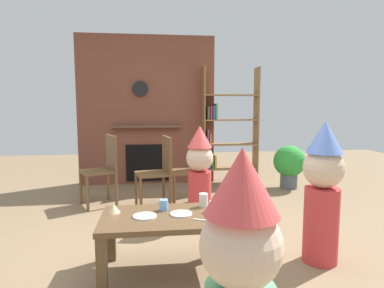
% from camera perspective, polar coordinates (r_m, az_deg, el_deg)
% --- Properties ---
extents(ground_plane, '(12.00, 12.00, 0.00)m').
position_cam_1_polar(ground_plane, '(3.13, -1.94, -17.40)').
color(ground_plane, '#846B4C').
extents(brick_fireplace_feature, '(2.20, 0.28, 2.40)m').
position_cam_1_polar(brick_fireplace_feature, '(5.45, -7.83, 5.69)').
color(brick_fireplace_feature, brown).
rests_on(brick_fireplace_feature, ground_plane).
extents(bookshelf, '(0.90, 0.28, 1.90)m').
position_cam_1_polar(bookshelf, '(5.40, 5.90, 2.41)').
color(bookshelf, olive).
rests_on(bookshelf, ground_plane).
extents(coffee_table, '(1.05, 0.60, 0.45)m').
position_cam_1_polar(coffee_table, '(2.58, -3.76, -13.82)').
color(coffee_table, brown).
rests_on(coffee_table, ground_plane).
extents(paper_cup_near_left, '(0.07, 0.07, 0.09)m').
position_cam_1_polar(paper_cup_near_left, '(2.62, 3.86, -10.75)').
color(paper_cup_near_left, silver).
rests_on(paper_cup_near_left, coffee_table).
extents(paper_cup_near_right, '(0.06, 0.06, 0.11)m').
position_cam_1_polar(paper_cup_near_right, '(2.48, 4.77, -11.56)').
color(paper_cup_near_right, '#669EE0').
rests_on(paper_cup_near_right, coffee_table).
extents(paper_cup_center, '(0.07, 0.07, 0.09)m').
position_cam_1_polar(paper_cup_center, '(2.66, -4.92, -10.52)').
color(paper_cup_center, '#669EE0').
rests_on(paper_cup_center, coffee_table).
extents(paper_cup_far_left, '(0.07, 0.07, 0.11)m').
position_cam_1_polar(paper_cup_far_left, '(2.74, 2.01, -9.71)').
color(paper_cup_far_left, silver).
rests_on(paper_cup_far_left, coffee_table).
extents(paper_plate_front, '(0.17, 0.17, 0.01)m').
position_cam_1_polar(paper_plate_front, '(2.56, -1.90, -12.03)').
color(paper_plate_front, white).
rests_on(paper_plate_front, coffee_table).
extents(paper_plate_rear, '(0.18, 0.18, 0.01)m').
position_cam_1_polar(paper_plate_rear, '(2.54, -8.21, -12.30)').
color(paper_plate_rear, white).
rests_on(paper_plate_rear, coffee_table).
extents(birthday_cake_slice, '(0.10, 0.10, 0.07)m').
position_cam_1_polar(birthday_cake_slice, '(2.67, -13.45, -10.80)').
color(birthday_cake_slice, '#EAC68C').
rests_on(birthday_cake_slice, coffee_table).
extents(table_fork, '(0.14, 0.08, 0.01)m').
position_cam_1_polar(table_fork, '(2.44, 1.95, -13.09)').
color(table_fork, silver).
rests_on(table_fork, coffee_table).
extents(child_with_cone_hat, '(0.31, 0.31, 1.13)m').
position_cam_1_polar(child_with_cone_hat, '(1.36, 8.38, -23.49)').
color(child_with_cone_hat, '#66B27F').
rests_on(child_with_cone_hat, ground_plane).
extents(child_in_pink, '(0.32, 0.32, 1.16)m').
position_cam_1_polar(child_in_pink, '(2.87, 21.74, -7.23)').
color(child_in_pink, '#D13838').
rests_on(child_in_pink, ground_plane).
extents(child_by_the_chairs, '(0.30, 0.30, 1.07)m').
position_cam_1_polar(child_by_the_chairs, '(3.57, 1.33, -4.88)').
color(child_by_the_chairs, '#D13838').
rests_on(child_by_the_chairs, ground_plane).
extents(dining_chair_left, '(0.53, 0.53, 0.90)m').
position_cam_1_polar(dining_chair_left, '(4.40, -14.93, -3.62)').
color(dining_chair_left, brown).
rests_on(dining_chair_left, ground_plane).
extents(dining_chair_middle, '(0.47, 0.47, 0.90)m').
position_cam_1_polar(dining_chair_middle, '(4.12, -5.61, -4.12)').
color(dining_chair_middle, brown).
rests_on(dining_chair_middle, ground_plane).
extents(dining_chair_right, '(0.42, 0.42, 0.90)m').
position_cam_1_polar(dining_chair_right, '(4.21, 0.25, -3.83)').
color(dining_chair_right, brown).
rests_on(dining_chair_right, ground_plane).
extents(potted_plant_tall, '(0.49, 0.49, 0.67)m').
position_cam_1_polar(potted_plant_tall, '(5.31, 16.55, -3.25)').
color(potted_plant_tall, '#4C5660').
rests_on(potted_plant_tall, ground_plane).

